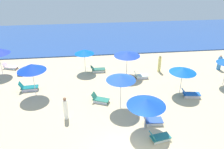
{
  "coord_description": "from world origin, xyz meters",
  "views": [
    {
      "loc": [
        -2.09,
        -9.17,
        9.65
      ],
      "look_at": [
        0.04,
        8.42,
        0.89
      ],
      "focal_mm": 36.95,
      "sensor_mm": 36.0,
      "label": 1
    }
  ],
  "objects_px": {
    "lounge_chair_1_0": "(28,87)",
    "umbrella_1": "(31,67)",
    "lounge_chair_2_1": "(159,137)",
    "lounge_chair_4_0": "(100,99)",
    "umbrella_4": "(121,77)",
    "umbrella_3": "(84,52)",
    "umbrella_5": "(127,54)",
    "lounge_chair_7_0": "(10,67)",
    "beachgoer_0": "(160,64)",
    "umbrella_8": "(183,70)",
    "beachgoer_3": "(66,109)",
    "cooler_box_0": "(20,74)",
    "beachgoer_1": "(219,63)",
    "lounge_chair_2_0": "(152,120)",
    "lounge_chair_8_0": "(190,94)",
    "lounge_chair_3_0": "(98,69)",
    "umbrella_2": "(146,102)",
    "lounge_chair_5_0": "(141,76)"
  },
  "relations": [
    {
      "from": "lounge_chair_1_0",
      "to": "umbrella_1",
      "type": "bearing_deg",
      "value": -142.88
    },
    {
      "from": "lounge_chair_2_1",
      "to": "lounge_chair_4_0",
      "type": "bearing_deg",
      "value": 23.55
    },
    {
      "from": "umbrella_4",
      "to": "umbrella_3",
      "type": "bearing_deg",
      "value": 110.69
    },
    {
      "from": "umbrella_5",
      "to": "lounge_chair_7_0",
      "type": "height_order",
      "value": "umbrella_5"
    },
    {
      "from": "lounge_chair_7_0",
      "to": "beachgoer_0",
      "type": "xyz_separation_m",
      "value": [
        14.55,
        -2.44,
        0.59
      ]
    },
    {
      "from": "lounge_chair_2_1",
      "to": "umbrella_5",
      "type": "bearing_deg",
      "value": -8.84
    },
    {
      "from": "umbrella_8",
      "to": "beachgoer_3",
      "type": "bearing_deg",
      "value": -165.54
    },
    {
      "from": "lounge_chair_4_0",
      "to": "cooler_box_0",
      "type": "bearing_deg",
      "value": 77.28
    },
    {
      "from": "lounge_chair_7_0",
      "to": "beachgoer_1",
      "type": "bearing_deg",
      "value": -77.69
    },
    {
      "from": "lounge_chair_2_0",
      "to": "beachgoer_3",
      "type": "xyz_separation_m",
      "value": [
        -5.65,
        1.23,
        0.54
      ]
    },
    {
      "from": "umbrella_4",
      "to": "lounge_chair_4_0",
      "type": "distance_m",
      "value": 2.79
    },
    {
      "from": "lounge_chair_2_1",
      "to": "lounge_chair_8_0",
      "type": "xyz_separation_m",
      "value": [
        3.92,
        4.45,
        0.03
      ]
    },
    {
      "from": "lounge_chair_3_0",
      "to": "beachgoer_1",
      "type": "relative_size",
      "value": 0.93
    },
    {
      "from": "lounge_chair_2_0",
      "to": "lounge_chair_3_0",
      "type": "relative_size",
      "value": 0.94
    },
    {
      "from": "lounge_chair_2_0",
      "to": "lounge_chair_3_0",
      "type": "height_order",
      "value": "lounge_chair_3_0"
    },
    {
      "from": "umbrella_4",
      "to": "lounge_chair_1_0",
      "type": "bearing_deg",
      "value": 154.95
    },
    {
      "from": "lounge_chair_1_0",
      "to": "umbrella_3",
      "type": "bearing_deg",
      "value": -61.57
    },
    {
      "from": "umbrella_3",
      "to": "beachgoer_0",
      "type": "distance_m",
      "value": 7.25
    },
    {
      "from": "lounge_chair_1_0",
      "to": "umbrella_8",
      "type": "height_order",
      "value": "umbrella_8"
    },
    {
      "from": "umbrella_8",
      "to": "umbrella_2",
      "type": "bearing_deg",
      "value": -134.24
    },
    {
      "from": "lounge_chair_4_0",
      "to": "umbrella_2",
      "type": "bearing_deg",
      "value": -119.07
    },
    {
      "from": "lounge_chair_2_1",
      "to": "umbrella_8",
      "type": "bearing_deg",
      "value": -44.24
    },
    {
      "from": "lounge_chair_2_0",
      "to": "umbrella_5",
      "type": "distance_m",
      "value": 7.54
    },
    {
      "from": "beachgoer_3",
      "to": "umbrella_1",
      "type": "bearing_deg",
      "value": -19.65
    },
    {
      "from": "umbrella_5",
      "to": "lounge_chair_7_0",
      "type": "relative_size",
      "value": 1.49
    },
    {
      "from": "lounge_chair_5_0",
      "to": "lounge_chair_8_0",
      "type": "bearing_deg",
      "value": -145.31
    },
    {
      "from": "lounge_chair_1_0",
      "to": "lounge_chair_4_0",
      "type": "distance_m",
      "value": 6.25
    },
    {
      "from": "umbrella_1",
      "to": "lounge_chair_5_0",
      "type": "bearing_deg",
      "value": 11.72
    },
    {
      "from": "umbrella_1",
      "to": "umbrella_8",
      "type": "height_order",
      "value": "umbrella_1"
    },
    {
      "from": "umbrella_1",
      "to": "beachgoer_0",
      "type": "bearing_deg",
      "value": 15.42
    },
    {
      "from": "lounge_chair_2_0",
      "to": "umbrella_3",
      "type": "xyz_separation_m",
      "value": [
        -4.24,
        8.58,
        1.79
      ]
    },
    {
      "from": "lounge_chair_4_0",
      "to": "lounge_chair_5_0",
      "type": "relative_size",
      "value": 1.05
    },
    {
      "from": "umbrella_3",
      "to": "lounge_chair_7_0",
      "type": "relative_size",
      "value": 1.4
    },
    {
      "from": "lounge_chair_3_0",
      "to": "umbrella_8",
      "type": "bearing_deg",
      "value": -126.91
    },
    {
      "from": "umbrella_1",
      "to": "umbrella_4",
      "type": "bearing_deg",
      "value": -21.53
    },
    {
      "from": "beachgoer_3",
      "to": "cooler_box_0",
      "type": "xyz_separation_m",
      "value": [
        -4.64,
        7.17,
        -0.62
      ]
    },
    {
      "from": "lounge_chair_2_1",
      "to": "umbrella_1",
      "type": "bearing_deg",
      "value": 41.48
    },
    {
      "from": "lounge_chair_8_0",
      "to": "beachgoer_3",
      "type": "height_order",
      "value": "beachgoer_3"
    },
    {
      "from": "umbrella_1",
      "to": "lounge_chair_8_0",
      "type": "height_order",
      "value": "umbrella_1"
    },
    {
      "from": "lounge_chair_3_0",
      "to": "lounge_chair_7_0",
      "type": "distance_m",
      "value": 8.82
    },
    {
      "from": "lounge_chair_2_0",
      "to": "lounge_chair_7_0",
      "type": "height_order",
      "value": "lounge_chair_2_0"
    },
    {
      "from": "umbrella_5",
      "to": "lounge_chair_5_0",
      "type": "distance_m",
      "value": 2.33
    },
    {
      "from": "beachgoer_3",
      "to": "lounge_chair_4_0",
      "type": "bearing_deg",
      "value": -110.83
    },
    {
      "from": "umbrella_1",
      "to": "umbrella_2",
      "type": "bearing_deg",
      "value": -34.28
    },
    {
      "from": "umbrella_3",
      "to": "beachgoer_1",
      "type": "bearing_deg",
      "value": -4.95
    },
    {
      "from": "lounge_chair_2_0",
      "to": "lounge_chair_3_0",
      "type": "bearing_deg",
      "value": 22.82
    },
    {
      "from": "umbrella_3",
      "to": "umbrella_8",
      "type": "bearing_deg",
      "value": -33.73
    },
    {
      "from": "lounge_chair_7_0",
      "to": "beachgoer_0",
      "type": "height_order",
      "value": "beachgoer_0"
    },
    {
      "from": "umbrella_3",
      "to": "beachgoer_3",
      "type": "bearing_deg",
      "value": -100.85
    },
    {
      "from": "umbrella_1",
      "to": "umbrella_5",
      "type": "bearing_deg",
      "value": 18.68
    }
  ]
}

